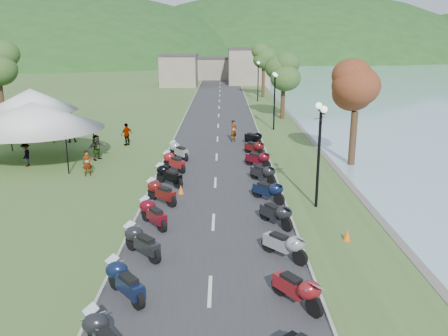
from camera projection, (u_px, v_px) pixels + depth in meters
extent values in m
cube|color=#333336|center=(218.00, 126.00, 44.43)|extent=(7.00, 120.00, 0.02)
cube|color=gray|center=(209.00, 68.00, 87.13)|extent=(18.00, 16.00, 5.00)
imported|color=slate|center=(88.00, 176.00, 28.45)|extent=(0.69, 0.62, 1.56)
imported|color=slate|center=(71.00, 142.00, 37.63)|extent=(1.05, 0.80, 1.92)
imported|color=slate|center=(27.00, 166.00, 30.56)|extent=(0.51, 1.04, 1.55)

